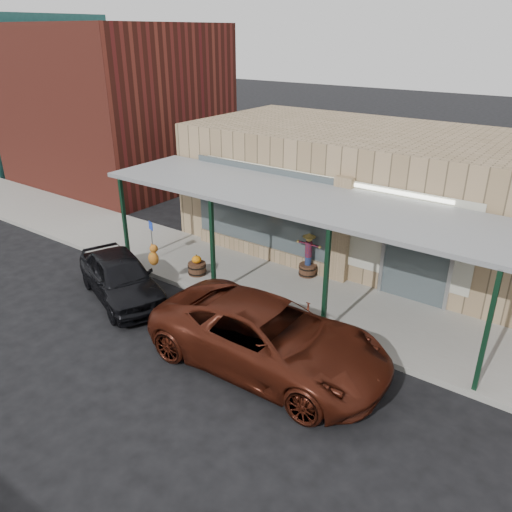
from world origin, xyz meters
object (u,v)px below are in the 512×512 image
Objects in this scene: handicap_sign at (152,235)px; car_maroon at (269,337)px; barrel_pumpkin at (197,267)px; barrel_scarecrow at (308,261)px; parked_sedan at (121,277)px.

handicap_sign is 0.24× the size of car_maroon.
barrel_pumpkin is 2.03m from handicap_sign.
barrel_scarecrow is 4.65m from car_maroon.
barrel_scarecrow is 5.66m from parked_sedan.
handicap_sign is at bearing -178.85° from barrel_pumpkin.
car_maroon is at bearing -54.90° from barrel_scarecrow.
handicap_sign is (-4.80, -2.01, 0.38)m from barrel_scarecrow.
barrel_pumpkin is 0.16× the size of parked_sedan.
parked_sedan is 5.33m from car_maroon.
handicap_sign is at bearing 68.10° from car_maroon.
parked_sedan is (1.00, -2.18, -0.33)m from handicap_sign.
handicap_sign is (-1.93, -0.04, 0.63)m from barrel_pumpkin.
barrel_scarecrow is at bearing 34.49° from barrel_pumpkin.
barrel_scarecrow reaches higher than parked_sedan.
barrel_scarecrow is 0.33× the size of parked_sedan.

